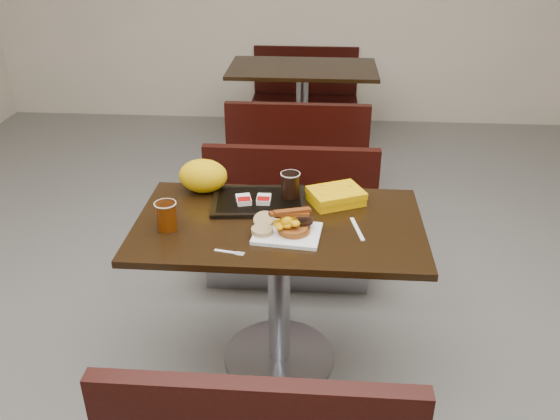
# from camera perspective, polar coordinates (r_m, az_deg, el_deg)

# --- Properties ---
(floor) EXTENTS (6.00, 7.00, 0.01)m
(floor) POSITION_cam_1_polar(r_m,az_deg,el_deg) (2.87, -0.09, -14.38)
(floor) COLOR slate
(floor) RESTS_ON ground
(table_near) EXTENTS (1.20, 0.70, 0.75)m
(table_near) POSITION_cam_1_polar(r_m,az_deg,el_deg) (2.63, -0.09, -8.33)
(table_near) COLOR black
(table_near) RESTS_ON floor
(bench_near_s) EXTENTS (1.00, 0.46, 0.72)m
(bench_near_s) POSITION_cam_1_polar(r_m,az_deg,el_deg) (2.12, -1.58, -19.87)
(bench_near_s) COLOR black
(bench_near_s) RESTS_ON floor
(bench_near_n) EXTENTS (1.00, 0.46, 0.72)m
(bench_near_n) POSITION_cam_1_polar(r_m,az_deg,el_deg) (3.23, 0.83, -1.21)
(bench_near_n) COLOR black
(bench_near_n) RESTS_ON floor
(table_far) EXTENTS (1.20, 0.70, 0.75)m
(table_far) POSITION_cam_1_polar(r_m,az_deg,el_deg) (4.97, 2.16, 9.63)
(table_far) COLOR black
(table_far) RESTS_ON floor
(bench_far_s) EXTENTS (1.00, 0.46, 0.72)m
(bench_far_s) POSITION_cam_1_polar(r_m,az_deg,el_deg) (4.32, 1.79, 6.54)
(bench_far_s) COLOR black
(bench_far_s) RESTS_ON floor
(bench_far_n) EXTENTS (1.00, 0.46, 0.72)m
(bench_far_n) POSITION_cam_1_polar(r_m,az_deg,el_deg) (5.64, 2.44, 11.71)
(bench_far_n) COLOR black
(bench_far_n) RESTS_ON floor
(platter) EXTENTS (0.28, 0.23, 0.02)m
(platter) POSITION_cam_1_polar(r_m,az_deg,el_deg) (2.33, 0.72, -2.32)
(platter) COLOR white
(platter) RESTS_ON table_near
(pancake_stack) EXTENTS (0.13, 0.13, 0.03)m
(pancake_stack) POSITION_cam_1_polar(r_m,az_deg,el_deg) (2.32, 1.38, -1.83)
(pancake_stack) COLOR brown
(pancake_stack) RESTS_ON platter
(sausage_patty) EXTENTS (0.10, 0.10, 0.01)m
(sausage_patty) POSITION_cam_1_polar(r_m,az_deg,el_deg) (2.34, 2.23, -1.01)
(sausage_patty) COLOR black
(sausage_patty) RESTS_ON pancake_stack
(scrambled_eggs) EXTENTS (0.09, 0.08, 0.05)m
(scrambled_eggs) POSITION_cam_1_polar(r_m,az_deg,el_deg) (2.29, 0.64, -1.17)
(scrambled_eggs) COLOR #E6A604
(scrambled_eggs) RESTS_ON pancake_stack
(bacon_strips) EXTENTS (0.18, 0.12, 0.01)m
(bacon_strips) POSITION_cam_1_polar(r_m,az_deg,el_deg) (2.29, 0.90, -0.32)
(bacon_strips) COLOR #4E1505
(bacon_strips) RESTS_ON scrambled_eggs
(muffin_bottom) EXTENTS (0.11, 0.11, 0.02)m
(muffin_bottom) POSITION_cam_1_polar(r_m,az_deg,el_deg) (2.32, -1.77, -2.02)
(muffin_bottom) COLOR tan
(muffin_bottom) RESTS_ON platter
(muffin_top) EXTENTS (0.10, 0.10, 0.05)m
(muffin_top) POSITION_cam_1_polar(r_m,az_deg,el_deg) (2.37, -1.59, -0.99)
(muffin_top) COLOR tan
(muffin_top) RESTS_ON platter
(coffee_cup_near) EXTENTS (0.10, 0.10, 0.12)m
(coffee_cup_near) POSITION_cam_1_polar(r_m,az_deg,el_deg) (2.40, -11.07, -0.57)
(coffee_cup_near) COLOR #7B3204
(coffee_cup_near) RESTS_ON table_near
(fork) EXTENTS (0.12, 0.04, 0.00)m
(fork) POSITION_cam_1_polar(r_m,az_deg,el_deg) (2.24, -5.40, -4.06)
(fork) COLOR white
(fork) RESTS_ON table_near
(knife) EXTENTS (0.05, 0.19, 0.00)m
(knife) POSITION_cam_1_polar(r_m,az_deg,el_deg) (2.39, 7.57, -1.85)
(knife) COLOR white
(knife) RESTS_ON table_near
(condiment_syrup) EXTENTS (0.04, 0.04, 0.01)m
(condiment_syrup) POSITION_cam_1_polar(r_m,az_deg,el_deg) (2.52, -2.96, 0.04)
(condiment_syrup) COLOR #A01806
(condiment_syrup) RESTS_ON table_near
(condiment_ketchup) EXTENTS (0.04, 0.04, 0.01)m
(condiment_ketchup) POSITION_cam_1_polar(r_m,az_deg,el_deg) (2.51, 0.35, -0.02)
(condiment_ketchup) COLOR #8C0504
(condiment_ketchup) RESTS_ON table_near
(tray) EXTENTS (0.44, 0.33, 0.02)m
(tray) POSITION_cam_1_polar(r_m,az_deg,el_deg) (2.58, -2.07, 0.87)
(tray) COLOR black
(tray) RESTS_ON table_near
(hashbrown_sleeve_left) EXTENTS (0.08, 0.10, 0.02)m
(hashbrown_sleeve_left) POSITION_cam_1_polar(r_m,az_deg,el_deg) (2.55, -3.59, 1.02)
(hashbrown_sleeve_left) COLOR silver
(hashbrown_sleeve_left) RESTS_ON tray
(hashbrown_sleeve_right) EXTENTS (0.06, 0.08, 0.02)m
(hashbrown_sleeve_right) POSITION_cam_1_polar(r_m,az_deg,el_deg) (2.55, -1.60, 1.06)
(hashbrown_sleeve_right) COLOR silver
(hashbrown_sleeve_right) RESTS_ON tray
(coffee_cup_far) EXTENTS (0.09, 0.09, 0.11)m
(coffee_cup_far) POSITION_cam_1_polar(r_m,az_deg,el_deg) (2.57, 1.01, 2.47)
(coffee_cup_far) COLOR black
(coffee_cup_far) RESTS_ON tray
(clamshell) EXTENTS (0.28, 0.25, 0.06)m
(clamshell) POSITION_cam_1_polar(r_m,az_deg,el_deg) (2.59, 5.50, 1.36)
(clamshell) COLOR #EEAA03
(clamshell) RESTS_ON table_near
(paper_bag) EXTENTS (0.25, 0.20, 0.15)m
(paper_bag) POSITION_cam_1_polar(r_m,az_deg,el_deg) (2.68, -7.54, 3.34)
(paper_bag) COLOR yellow
(paper_bag) RESTS_ON table_near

